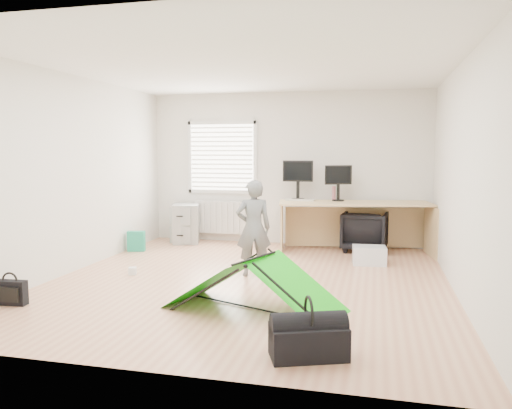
% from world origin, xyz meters
% --- Properties ---
extents(ground, '(5.50, 5.50, 0.00)m').
position_xyz_m(ground, '(0.00, 0.00, 0.00)').
color(ground, tan).
rests_on(ground, ground).
extents(back_wall, '(5.00, 0.02, 2.70)m').
position_xyz_m(back_wall, '(0.00, 2.75, 1.35)').
color(back_wall, silver).
rests_on(back_wall, ground).
extents(window, '(1.20, 0.06, 1.20)m').
position_xyz_m(window, '(-1.20, 2.71, 1.55)').
color(window, silver).
rests_on(window, back_wall).
extents(radiator, '(1.00, 0.12, 0.60)m').
position_xyz_m(radiator, '(-1.20, 2.67, 0.45)').
color(radiator, silver).
rests_on(radiator, back_wall).
extents(desk, '(2.54, 1.17, 0.83)m').
position_xyz_m(desk, '(1.23, 2.18, 0.42)').
color(desk, tan).
rests_on(desk, ground).
extents(filing_cabinet, '(0.61, 0.71, 0.70)m').
position_xyz_m(filing_cabinet, '(-1.79, 2.40, 0.35)').
color(filing_cabinet, '#95989A').
rests_on(filing_cabinet, ground).
extents(monitor_left, '(0.52, 0.14, 0.49)m').
position_xyz_m(monitor_left, '(0.26, 2.38, 1.08)').
color(monitor_left, black).
rests_on(monitor_left, desk).
extents(monitor_right, '(0.46, 0.28, 0.44)m').
position_xyz_m(monitor_right, '(0.95, 2.33, 1.05)').
color(monitor_right, black).
rests_on(monitor_right, desk).
extents(keyboard, '(0.48, 0.18, 0.02)m').
position_xyz_m(keyboard, '(0.33, 2.22, 0.84)').
color(keyboard, beige).
rests_on(keyboard, desk).
extents(thermos, '(0.07, 0.07, 0.23)m').
position_xyz_m(thermos, '(0.86, 2.54, 0.95)').
color(thermos, '#BD6A78').
rests_on(thermos, desk).
extents(office_chair, '(0.78, 0.80, 0.67)m').
position_xyz_m(office_chair, '(1.40, 2.33, 0.33)').
color(office_chair, black).
rests_on(office_chair, ground).
extents(person, '(0.55, 0.45, 1.29)m').
position_xyz_m(person, '(-0.01, 0.30, 0.64)').
color(person, slate).
rests_on(person, ground).
extents(kite, '(1.94, 1.37, 0.55)m').
position_xyz_m(kite, '(0.35, -1.11, 0.28)').
color(kite, '#16BF12').
rests_on(kite, ground).
extents(storage_crate, '(0.51, 0.38, 0.27)m').
position_xyz_m(storage_crate, '(1.49, 1.35, 0.13)').
color(storage_crate, silver).
rests_on(storage_crate, ground).
extents(tote_bag, '(0.30, 0.18, 0.34)m').
position_xyz_m(tote_bag, '(-2.31, 1.44, 0.17)').
color(tote_bag, '#1E936F').
rests_on(tote_bag, ground).
extents(laptop_bag, '(0.37, 0.14, 0.27)m').
position_xyz_m(laptop_bag, '(-2.27, -1.57, 0.14)').
color(laptop_bag, black).
rests_on(laptop_bag, ground).
extents(white_box, '(0.13, 0.13, 0.10)m').
position_xyz_m(white_box, '(-1.61, -0.04, 0.05)').
color(white_box, silver).
rests_on(white_box, ground).
extents(duffel_bag, '(0.68, 0.51, 0.27)m').
position_xyz_m(duffel_bag, '(1.06, -2.20, 0.13)').
color(duffel_bag, black).
rests_on(duffel_bag, ground).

